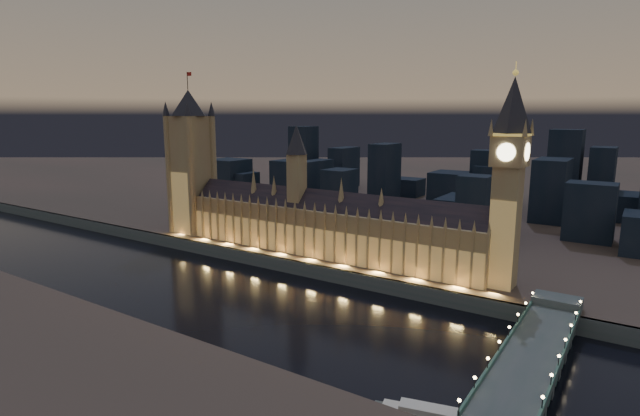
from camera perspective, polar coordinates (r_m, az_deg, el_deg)
The scene contains 8 objects.
ground_plane at distance 262.71m, azimuth -7.66°, elevation -9.92°, with size 2000.00×2000.00×0.00m, color black.
north_bank at distance 728.38m, azimuth 20.27°, elevation 3.02°, with size 2000.00×960.00×8.00m, color #3D3934.
embankment_wall at distance 291.73m, azimuth -2.35°, elevation -6.90°, with size 2000.00×2.50×8.00m, color #405255.
palace_of_westminster at distance 301.19m, azimuth 0.28°, elevation -1.93°, with size 202.00×21.85×78.00m.
victoria_tower at distance 368.85m, azimuth -14.55°, elevation 5.93°, with size 31.68×31.68×112.96m.
elizabeth_tower at distance 253.57m, azimuth 20.80°, elevation 4.56°, with size 18.00×18.00×107.69m.
westminster_bridge at distance 202.09m, azimuth 23.29°, elevation -15.40°, with size 19.74×113.00×15.90m.
city_backdrop at distance 453.94m, azimuth 16.74°, elevation 2.38°, with size 449.92×215.63×71.33m.
Camera 1 is at (163.09, -184.46, 91.61)m, focal length 28.00 mm.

